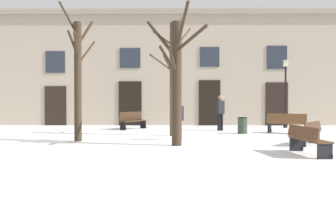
{
  "coord_description": "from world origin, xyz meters",
  "views": [
    {
      "loc": [
        0.18,
        -16.12,
        1.68
      ],
      "look_at": [
        0.0,
        1.72,
        1.34
      ],
      "focal_mm": 44.47,
      "sensor_mm": 36.0,
      "label": 1
    }
  ],
  "objects": [
    {
      "name": "litter_bin",
      "position": [
        3.42,
        3.05,
        0.38
      ],
      "size": [
        0.46,
        0.46,
        0.76
      ],
      "color": "#2D3D2D",
      "rests_on": "ground"
    },
    {
      "name": "tree_foreground",
      "position": [
        -3.41,
        -0.35,
        2.56
      ],
      "size": [
        1.35,
        2.71,
        5.4
      ],
      "color": "#382B1E",
      "rests_on": "ground"
    },
    {
      "name": "tree_near_facade",
      "position": [
        0.19,
        2.01,
        2.72
      ],
      "size": [
        1.88,
        2.31,
        5.27
      ],
      "color": "#4C3D2D",
      "rests_on": "ground"
    },
    {
      "name": "streetlamp",
      "position": [
        6.4,
        6.72,
        2.32
      ],
      "size": [
        0.3,
        0.3,
        3.78
      ],
      "color": "black",
      "rests_on": "ground"
    },
    {
      "name": "bench_by_litter_bin",
      "position": [
        -1.91,
        5.65,
        0.47
      ],
      "size": [
        1.36,
        1.64,
        0.91
      ],
      "rotation": [
        0.0,
        0.0,
        0.94
      ],
      "color": "#3D2819",
      "rests_on": "ground"
    },
    {
      "name": "person_near_bench",
      "position": [
        0.44,
        0.06,
        0.87
      ],
      "size": [
        0.4,
        0.44,
        1.58
      ],
      "rotation": [
        0.0,
        0.0,
        0.92
      ],
      "color": "#403D3A",
      "rests_on": "ground"
    },
    {
      "name": "person_by_shop_door",
      "position": [
        2.6,
        4.74,
        0.99
      ],
      "size": [
        0.44,
        0.38,
        1.77
      ],
      "rotation": [
        0.0,
        0.0,
        3.68
      ],
      "color": "black",
      "rests_on": "ground"
    },
    {
      "name": "ground_plane",
      "position": [
        0.0,
        0.0,
        0.0
      ],
      "size": [
        34.92,
        34.92,
        0.0
      ],
      "primitive_type": "plane",
      "color": "white"
    },
    {
      "name": "bench_far_corner",
      "position": [
        4.99,
        -1.48,
        0.43
      ],
      "size": [
        1.3,
        1.5,
        0.83
      ],
      "rotation": [
        0.0,
        0.0,
        4.06
      ],
      "color": "#3D2819",
      "rests_on": "ground"
    },
    {
      "name": "bench_back_to_back_right",
      "position": [
        4.13,
        -4.0,
        0.44
      ],
      "size": [
        0.77,
        1.92,
        0.84
      ],
      "rotation": [
        0.0,
        0.0,
        1.72
      ],
      "color": "#51331E",
      "rests_on": "ground"
    },
    {
      "name": "tree_center",
      "position": [
        0.33,
        -1.73,
        2.36
      ],
      "size": [
        2.1,
        2.25,
        4.79
      ],
      "color": "#382B1E",
      "rests_on": "ground"
    },
    {
      "name": "building_facade",
      "position": [
        0.0,
        8.81,
        3.53
      ],
      "size": [
        21.83,
        0.6,
        6.96
      ],
      "color": "tan",
      "rests_on": "ground"
    },
    {
      "name": "bench_back_to_back_left",
      "position": [
        5.51,
        3.14,
        0.48
      ],
      "size": [
        1.84,
        1.33,
        0.93
      ],
      "rotation": [
        0.0,
        0.0,
        2.63
      ],
      "color": "brown",
      "rests_on": "ground"
    }
  ]
}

